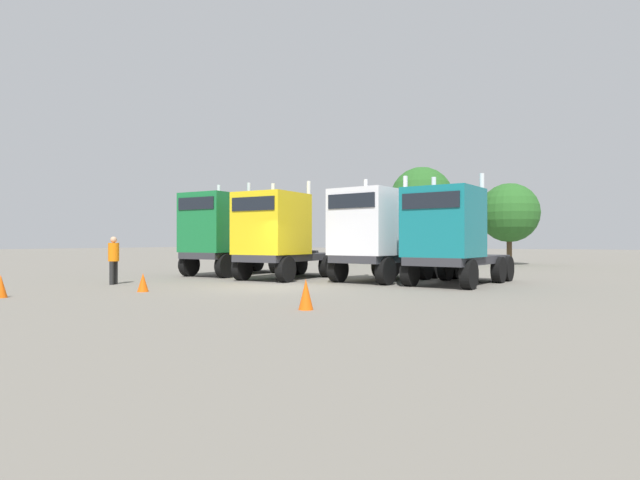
{
  "coord_description": "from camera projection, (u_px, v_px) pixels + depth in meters",
  "views": [
    {
      "loc": [
        11.08,
        -14.81,
        1.66
      ],
      "look_at": [
        -0.76,
        4.69,
        1.71
      ],
      "focal_mm": 28.95,
      "sensor_mm": 36.0,
      "label": 1
    }
  ],
  "objects": [
    {
      "name": "ground",
      "position": [
        270.0,
        287.0,
        18.41
      ],
      "size": [
        200.0,
        200.0,
        0.0
      ],
      "primitive_type": "plane",
      "color": "slate"
    },
    {
      "name": "semi_truck_green",
      "position": [
        224.0,
        234.0,
        24.72
      ],
      "size": [
        2.67,
        6.49,
        4.48
      ],
      "rotation": [
        0.0,
        0.0,
        -1.55
      ],
      "color": "#333338",
      "rests_on": "ground"
    },
    {
      "name": "semi_truck_yellow",
      "position": [
        279.0,
        234.0,
        22.12
      ],
      "size": [
        2.68,
        5.84,
        4.28
      ],
      "rotation": [
        0.0,
        0.0,
        -1.55
      ],
      "color": "#333338",
      "rests_on": "ground"
    },
    {
      "name": "semi_truck_white",
      "position": [
        375.0,
        234.0,
        20.89
      ],
      "size": [
        3.1,
        5.93,
        4.31
      ],
      "rotation": [
        0.0,
        0.0,
        -1.67
      ],
      "color": "#333338",
      "rests_on": "ground"
    },
    {
      "name": "semi_truck_teal",
      "position": [
        450.0,
        235.0,
        19.1
      ],
      "size": [
        2.96,
        5.94,
        4.18
      ],
      "rotation": [
        0.0,
        0.0,
        -1.65
      ],
      "color": "#333338",
      "rests_on": "ground"
    },
    {
      "name": "visitor_in_hivis",
      "position": [
        114.0,
        257.0,
        19.68
      ],
      "size": [
        0.52,
        0.52,
        1.83
      ],
      "rotation": [
        0.0,
        0.0,
        3.54
      ],
      "color": "#242424",
      "rests_on": "ground"
    },
    {
      "name": "traffic_cone_near",
      "position": [
        306.0,
        294.0,
        12.42
      ],
      "size": [
        0.36,
        0.36,
        0.74
      ],
      "primitive_type": "cone",
      "color": "#F2590C",
      "rests_on": "ground"
    },
    {
      "name": "traffic_cone_mid",
      "position": [
        1.0,
        286.0,
        15.05
      ],
      "size": [
        0.36,
        0.36,
        0.67
      ],
      "primitive_type": "cone",
      "color": "#F2590C",
      "rests_on": "ground"
    },
    {
      "name": "traffic_cone_far",
      "position": [
        143.0,
        282.0,
        16.85
      ],
      "size": [
        0.36,
        0.36,
        0.61
      ],
      "primitive_type": "cone",
      "color": "#F2590C",
      "rests_on": "ground"
    },
    {
      "name": "oak_far_left",
      "position": [
        372.0,
        212.0,
        40.2
      ],
      "size": [
        3.85,
        3.85,
        5.86
      ],
      "color": "#4C3823",
      "rests_on": "ground"
    },
    {
      "name": "oak_far_centre",
      "position": [
        421.0,
        198.0,
        35.15
      ],
      "size": [
        4.25,
        4.25,
        6.71
      ],
      "color": "#4C3823",
      "rests_on": "ground"
    },
    {
      "name": "oak_far_right",
      "position": [
        509.0,
        213.0,
        35.88
      ],
      "size": [
        4.1,
        4.1,
        5.69
      ],
      "color": "#4C3823",
      "rests_on": "ground"
    }
  ]
}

